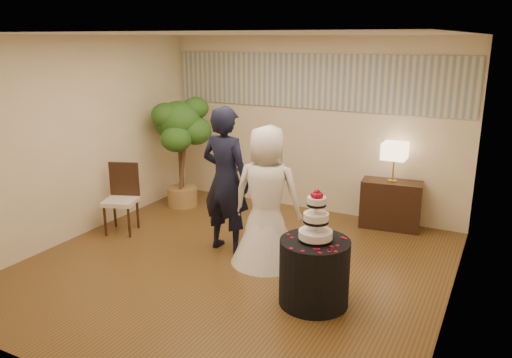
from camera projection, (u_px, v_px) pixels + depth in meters
The scene contains 15 objects.
floor at pixel (234, 266), 6.25m from camera, with size 5.00×5.00×0.00m, color brown.
ceiling at pixel (231, 34), 5.49m from camera, with size 5.00×5.00×0.00m, color white.
wall_back at pixel (311, 126), 8.00m from camera, with size 5.00×0.06×2.80m, color beige.
wall_front at pixel (66, 226), 3.74m from camera, with size 5.00×0.06×2.80m, color beige.
wall_left at pixel (78, 139), 6.98m from camera, with size 0.06×5.00×2.80m, color beige.
wall_right at pixel (459, 186), 4.76m from camera, with size 0.06×5.00×2.80m, color beige.
mural_border at pixel (312, 81), 7.80m from camera, with size 4.90×0.02×0.85m, color #AAAD9D.
groom at pixel (226, 180), 6.51m from camera, with size 0.71×0.47×1.94m, color black.
bride at pixel (267, 196), 6.15m from camera, with size 0.91×0.91×1.76m, color white.
cake_table at pixel (314, 272), 5.30m from camera, with size 0.75×0.75×0.72m, color black.
wedding_cake at pixel (316, 215), 5.12m from camera, with size 0.36×0.36×0.56m, color white, non-canonical shape.
console at pixel (391, 205), 7.43m from camera, with size 0.87×0.39×0.72m, color black.
table_lamp at pixel (394, 162), 7.26m from camera, with size 0.34×0.34×0.58m, color beige, non-canonical shape.
ficus_tree at pixel (181, 152), 8.26m from camera, with size 0.89×0.89×1.88m, color #2D5F1D, non-canonical shape.
side_chair at pixel (120, 199), 7.22m from camera, with size 0.46×0.48×1.01m, color black, non-canonical shape.
Camera 1 is at (2.88, -4.95, 2.76)m, focal length 35.00 mm.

